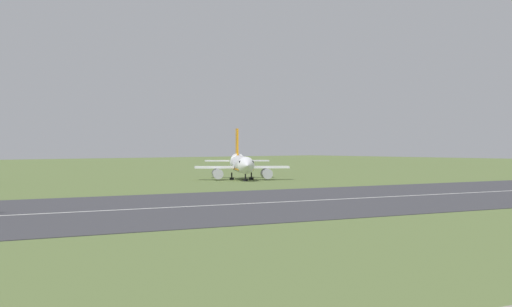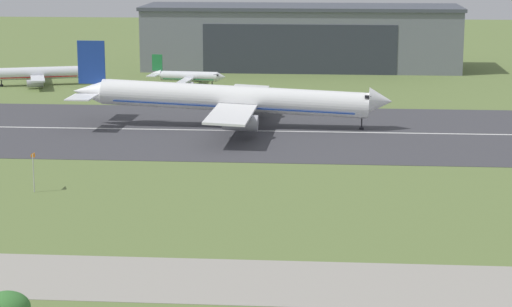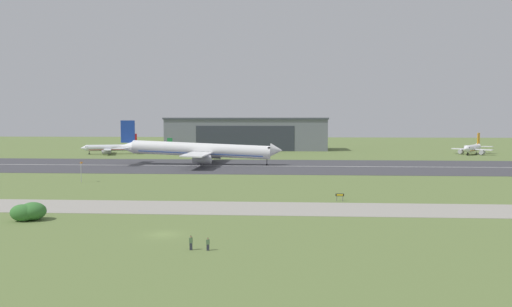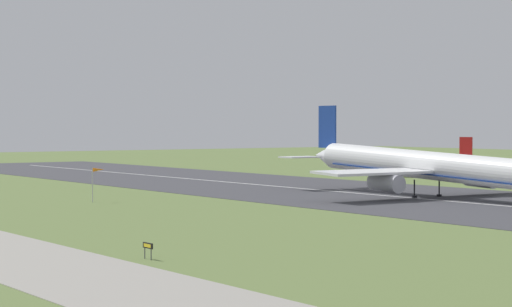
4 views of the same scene
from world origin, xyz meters
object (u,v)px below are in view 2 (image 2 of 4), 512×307
object	(u,v)px
airplane_landing	(232,99)
windsock_pole	(34,156)
airplane_parked_centre	(188,77)
airplane_parked_east	(40,74)

from	to	relation	value
airplane_landing	windsock_pole	world-z (taller)	airplane_landing
airplane_landing	airplane_parked_centre	xyz separation A→B (m)	(-15.67, 50.33, -2.78)
airplane_parked_east	windsock_pole	bearing A→B (deg)	-73.82
windsock_pole	airplane_parked_east	bearing A→B (deg)	106.18
airplane_landing	windsock_pole	bearing A→B (deg)	-114.40
airplane_parked_centre	airplane_parked_east	xyz separation A→B (m)	(-35.20, -0.02, 0.34)
airplane_parked_east	windsock_pole	world-z (taller)	airplane_parked_east
airplane_parked_east	airplane_landing	bearing A→B (deg)	-44.68
airplane_landing	airplane_parked_east	bearing A→B (deg)	135.32
airplane_parked_centre	airplane_parked_east	bearing A→B (deg)	-179.97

